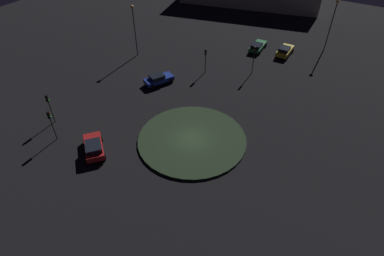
{
  "coord_description": "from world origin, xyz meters",
  "views": [
    {
      "loc": [
        -14.1,
        23.42,
        24.56
      ],
      "look_at": [
        0.0,
        0.0,
        1.8
      ],
      "focal_mm": 29.69,
      "sensor_mm": 36.0,
      "label": 1
    }
  ],
  "objects": [
    {
      "name": "traffic_light_south",
      "position": [
        0.04,
        -17.68,
        3.1
      ],
      "size": [
        0.3,
        0.36,
        4.36
      ],
      "rotation": [
        0.0,
        0.0,
        1.57
      ],
      "color": "#2D2D2D",
      "rests_on": "ground_plane"
    },
    {
      "name": "streetlamp_southeast",
      "position": [
        18.74,
        -13.53,
        5.55
      ],
      "size": [
        0.56,
        0.56,
        8.23
      ],
      "color": "#4C4C51",
      "rests_on": "ground_plane"
    },
    {
      "name": "roundabout_island",
      "position": [
        0.0,
        0.0,
        0.13
      ],
      "size": [
        12.51,
        12.51,
        0.25
      ],
      "primitive_type": "cylinder",
      "color": "#263823",
      "rests_on": "ground_plane"
    },
    {
      "name": "car_yellow",
      "position": [
        -2.23,
        -26.18,
        0.78
      ],
      "size": [
        2.06,
        4.18,
        1.51
      ],
      "rotation": [
        0.0,
        0.0,
        -1.57
      ],
      "color": "gold",
      "rests_on": "ground_plane"
    },
    {
      "name": "car_red",
      "position": [
        8.17,
        7.28,
        0.8
      ],
      "size": [
        4.45,
        4.17,
        1.53
      ],
      "rotation": [
        0.0,
        0.0,
        -0.7
      ],
      "color": "red",
      "rests_on": "ground_plane"
    },
    {
      "name": "car_green",
      "position": [
        2.33,
        -25.57,
        0.69
      ],
      "size": [
        2.19,
        4.52,
        1.34
      ],
      "rotation": [
        0.0,
        0.0,
        -1.53
      ],
      "color": "#1E7238",
      "rests_on": "ground_plane"
    },
    {
      "name": "traffic_light_east",
      "position": [
        16.25,
        5.86,
        2.82
      ],
      "size": [
        0.39,
        0.36,
        3.95
      ],
      "rotation": [
        0.0,
        0.0,
        -2.8
      ],
      "color": "#2D2D2D",
      "rests_on": "ground_plane"
    },
    {
      "name": "car_blue",
      "position": [
        10.5,
        -8.07,
        0.74
      ],
      "size": [
        3.34,
        4.53,
        1.44
      ],
      "rotation": [
        0.0,
        0.0,
        4.27
      ],
      "color": "#1E38A5",
      "rests_on": "ground_plane"
    },
    {
      "name": "streetlamp_south",
      "position": [
        -7.47,
        -31.65,
        5.69
      ],
      "size": [
        0.56,
        0.56,
        8.43
      ],
      "color": "#4C4C51",
      "rests_on": "ground_plane"
    },
    {
      "name": "ground_plane",
      "position": [
        0.0,
        0.0,
        0.0
      ],
      "size": [
        119.76,
        119.76,
        0.0
      ],
      "primitive_type": "plane",
      "color": "black"
    },
    {
      "name": "traffic_light_northeast",
      "position": [
        13.49,
        7.92,
        2.82
      ],
      "size": [
        0.4,
        0.37,
        3.96
      ],
      "rotation": [
        0.0,
        0.0,
        -2.61
      ],
      "color": "#2D2D2D",
      "rests_on": "ground_plane"
    },
    {
      "name": "traffic_light_southeast",
      "position": [
        6.26,
        -14.26,
        2.74
      ],
      "size": [
        0.36,
        0.39,
        3.83
      ],
      "rotation": [
        0.0,
        0.0,
        1.98
      ],
      "color": "#2D2D2D",
      "rests_on": "ground_plane"
    }
  ]
}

